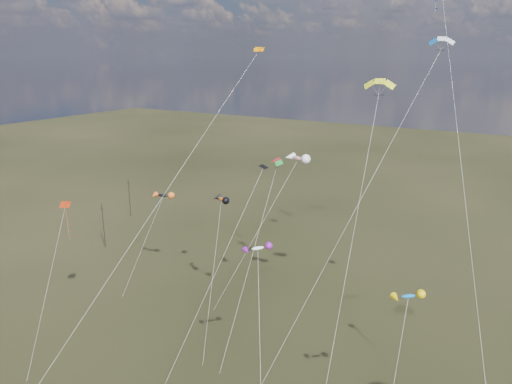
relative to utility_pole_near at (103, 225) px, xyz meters
The scene contains 14 objects.
utility_pole_near is the anchor object (origin of this frame).
utility_pole_far 16.12m from the utility_pole_near, 119.74° to the left, with size 1.40×0.20×8.00m.
diamond_navy_tall 60.60m from the utility_pole_near, ahead, with size 13.65×26.40×41.69m.
diamond_black_mid 40.92m from the utility_pole_near, 21.31° to the right, with size 3.96×15.41×21.38m.
diamond_red_low 26.50m from the utility_pole_near, 49.46° to the right, with size 5.06×10.96×16.04m.
diamond_orange_center 44.12m from the utility_pole_near, 29.69° to the right, with size 10.72×28.02×33.20m.
parafoil_yellow 54.97m from the utility_pole_near, ahead, with size 3.88×20.69×30.74m.
parafoil_blue_white 60.88m from the utility_pole_near, ahead, with size 12.58×15.77×34.44m.
parafoil_tricolor 39.72m from the utility_pole_near, ahead, with size 2.38×14.83×21.13m.
novelty_black_orange 20.07m from the utility_pole_near, 11.70° to the right, with size 3.43×8.52×13.80m.
novelty_orange_black 32.04m from the utility_pole_near, 11.63° to the right, with size 6.29×12.32×15.75m.
novelty_white_purple 46.56m from the utility_pole_near, 23.02° to the right, with size 7.56×11.42×16.03m.
novelty_redwhite_stripe 38.72m from the utility_pole_near, ahead, with size 8.78×12.00×20.15m.
novelty_blue_yellow 58.06m from the utility_pole_near, 16.81° to the right, with size 2.37×10.02×14.48m.
Camera 1 is at (22.78, -20.54, 32.32)m, focal length 32.00 mm.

